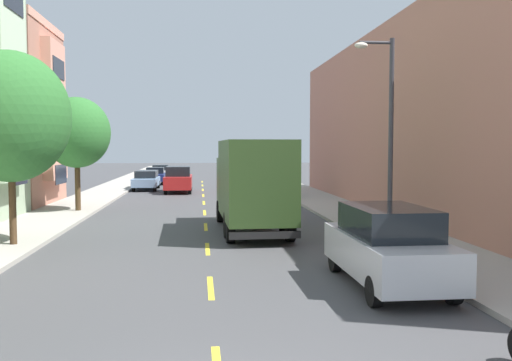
{
  "coord_description": "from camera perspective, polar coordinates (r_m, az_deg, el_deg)",
  "views": [
    {
      "loc": [
        -0.25,
        -5.94,
        3.35
      ],
      "look_at": [
        3.29,
        28.25,
        1.25
      ],
      "focal_mm": 38.45,
      "sensor_mm": 36.0,
      "label": 1
    }
  ],
  "objects": [
    {
      "name": "moving_red_sedan",
      "position": [
        40.8,
        -8.08,
        0.14
      ],
      "size": [
        1.95,
        4.8,
        1.93
      ],
      "color": "#AD1E1E",
      "rests_on": "ground_plane"
    },
    {
      "name": "parked_wagon_sky",
      "position": [
        43.74,
        -11.33,
        0.1
      ],
      "size": [
        1.84,
        4.71,
        1.5
      ],
      "color": "#7A9EC6",
      "rests_on": "ground_plane"
    },
    {
      "name": "parked_pickup_teal",
      "position": [
        36.99,
        1.15,
        -0.41
      ],
      "size": [
        2.05,
        5.32,
        1.73
      ],
      "color": "#195B60",
      "rests_on": "ground_plane"
    },
    {
      "name": "parked_hatchback_white",
      "position": [
        57.08,
        -9.92,
        0.85
      ],
      "size": [
        1.75,
        4.0,
        1.5
      ],
      "color": "silver",
      "rests_on": "ground_plane"
    },
    {
      "name": "ground_plane",
      "position": [
        36.09,
        -5.49,
        -1.84
      ],
      "size": [
        160.0,
        160.0,
        0.0
      ],
      "primitive_type": "plane",
      "color": "#424244"
    },
    {
      "name": "street_lamp",
      "position": [
        18.78,
        13.43,
        5.61
      ],
      "size": [
        1.35,
        0.28,
        6.79
      ],
      "color": "#38383D",
      "rests_on": "sidewalk_right"
    },
    {
      "name": "sidewalk_left",
      "position": [
        34.78,
        -17.25,
        -2.07
      ],
      "size": [
        3.2,
        120.0,
        0.14
      ],
      "primitive_type": "cube",
      "color": "#A39E93",
      "rests_on": "ground_plane"
    },
    {
      "name": "apartment_block_opposite",
      "position": [
        29.48,
        22.46,
        5.85
      ],
      "size": [
        10.0,
        36.0,
        9.39
      ],
      "primitive_type": "cube",
      "color": "#B27560",
      "rests_on": "ground_plane"
    },
    {
      "name": "delivery_box_truck",
      "position": [
        21.46,
        -0.4,
        -0.09
      ],
      "size": [
        2.6,
        7.64,
        3.6
      ],
      "color": "#2D471E",
      "rests_on": "ground_plane"
    },
    {
      "name": "parked_suv_silver",
      "position": [
        13.63,
        13.52,
        -6.6
      ],
      "size": [
        1.98,
        4.81,
        1.93
      ],
      "color": "#B2B5BA",
      "rests_on": "ground_plane"
    },
    {
      "name": "lane_centerline_dashes",
      "position": [
        30.62,
        -5.41,
        -2.79
      ],
      "size": [
        0.14,
        47.2,
        0.01
      ],
      "color": "yellow",
      "rests_on": "ground_plane"
    },
    {
      "name": "parked_pickup_forest",
      "position": [
        60.95,
        -1.62,
        1.13
      ],
      "size": [
        2.08,
        5.33,
        1.73
      ],
      "color": "#194C28",
      "rests_on": "ground_plane"
    },
    {
      "name": "parked_hatchback_navy",
      "position": [
        50.34,
        -10.45,
        0.49
      ],
      "size": [
        1.81,
        4.03,
        1.5
      ],
      "color": "navy",
      "rests_on": "ground_plane"
    },
    {
      "name": "street_tree_third",
      "position": [
        29.14,
        -18.16,
        4.74
      ],
      "size": [
        3.36,
        3.36,
        5.73
      ],
      "color": "#47331E",
      "rests_on": "sidewalk_left"
    },
    {
      "name": "parked_sedan_burgundy",
      "position": [
        50.91,
        -0.7,
        0.57
      ],
      "size": [
        1.9,
        4.54,
        1.43
      ],
      "color": "maroon",
      "rests_on": "ground_plane"
    },
    {
      "name": "street_tree_second",
      "position": [
        19.73,
        -24.21,
        6.07
      ],
      "size": [
        3.86,
        3.86,
        6.36
      ],
      "color": "#47331E",
      "rests_on": "sidewalk_left"
    },
    {
      "name": "sidewalk_right",
      "position": [
        34.88,
        6.29,
        -1.92
      ],
      "size": [
        3.2,
        120.0,
        0.14
      ],
      "primitive_type": "cube",
      "color": "#A39E93",
      "rests_on": "ground_plane"
    }
  ]
}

